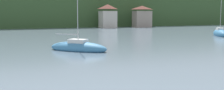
# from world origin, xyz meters

# --- Properties ---
(wooded_hillside) EXTENTS (352.00, 56.31, 29.78)m
(wooded_hillside) POSITION_xyz_m (-6.64, 147.17, 5.77)
(wooded_hillside) COLOR #38562D
(wooded_hillside) RESTS_ON ground_plane
(shore_building_west) EXTENTS (5.52, 4.92, 8.21)m
(shore_building_west) POSITION_xyz_m (26.91, 109.32, 3.98)
(shore_building_west) COLOR beige
(shore_building_west) RESTS_ON ground_plane
(shore_building_westcentral) EXTENTS (6.71, 4.07, 7.86)m
(shore_building_westcentral) POSITION_xyz_m (40.36, 108.91, 3.81)
(shore_building_westcentral) COLOR gray
(shore_building_westcentral) RESTS_ON ground_plane
(sailboat_far_2) EXTENTS (7.34, 7.58, 11.84)m
(sailboat_far_2) POSITION_xyz_m (0.57, 54.86, 0.45)
(sailboat_far_2) COLOR teal
(sailboat_far_2) RESTS_ON ground_plane
(sailboat_far_4) EXTENTS (5.76, 7.59, 8.74)m
(sailboat_far_4) POSITION_xyz_m (36.07, 66.50, 0.52)
(sailboat_far_4) COLOR teal
(sailboat_far_4) RESTS_ON ground_plane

